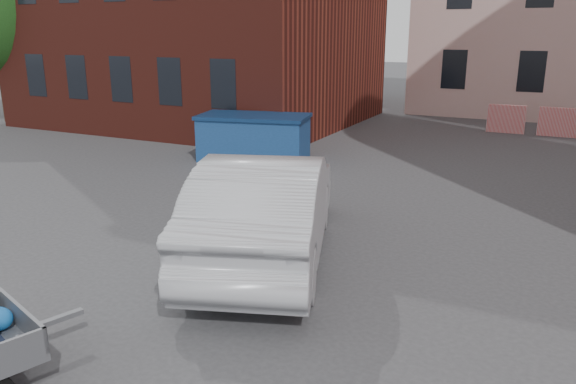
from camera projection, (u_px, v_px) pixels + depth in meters
The scene contains 5 objects.
ground at pixel (221, 276), 8.45m from camera, with size 120.00×120.00×0.00m, color #38383A.
far_building at pixel (139, 23), 34.80m from camera, with size 6.00×6.00×8.00m, color maroon.
barriers at pixel (558, 122), 19.46m from camera, with size 4.70×0.18×1.00m.
dumpster at pixel (254, 137), 15.92m from camera, with size 3.33×2.21×1.28m.
silver_car at pixel (267, 206), 8.97m from camera, with size 1.81×5.18×1.71m, color #B9BBC1.
Camera 1 is at (4.33, -6.53, 3.55)m, focal length 35.00 mm.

